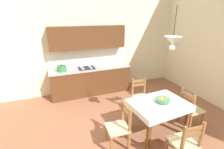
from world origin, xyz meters
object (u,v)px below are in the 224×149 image
at_px(dining_chair_tv_side, 119,127).
at_px(fruit_bowl, 163,100).
at_px(dining_chair_window_side, 191,109).
at_px(kitchen_cabinetry, 90,69).
at_px(dining_table, 159,108).
at_px(dining_chair_camera_side, 184,143).
at_px(dining_chair_kitchen_side, 140,97).
at_px(pendant_lamp, 173,41).

xyz_separation_m(dining_chair_tv_side, fruit_bowl, (1.03, 0.06, 0.37)).
bearing_deg(dining_chair_window_side, kitchen_cabinetry, 124.31).
distance_m(kitchen_cabinetry, dining_table, 2.68).
distance_m(dining_chair_camera_side, dining_chair_window_side, 1.24).
relative_size(kitchen_cabinetry, dining_chair_kitchen_side, 2.79).
height_order(dining_chair_tv_side, pendant_lamp, pendant_lamp).
distance_m(dining_chair_tv_side, dining_chair_kitchen_side, 1.40).
relative_size(dining_chair_camera_side, fruit_bowl, 3.10).
bearing_deg(fruit_bowl, dining_chair_kitchen_side, 89.99).
distance_m(kitchen_cabinetry, dining_chair_kitchen_side, 1.94).
bearing_deg(kitchen_cabinetry, dining_chair_tv_side, -91.31).
bearing_deg(dining_chair_camera_side, fruit_bowl, 80.14).
distance_m(kitchen_cabinetry, dining_chair_window_side, 3.15).
bearing_deg(pendant_lamp, dining_table, 156.09).
bearing_deg(dining_chair_kitchen_side, dining_chair_camera_side, -94.91).
distance_m(dining_chair_kitchen_side, fruit_bowl, 0.96).
distance_m(dining_table, pendant_lamp, 1.47).
bearing_deg(dining_chair_window_side, dining_chair_camera_side, -139.62).
bearing_deg(fruit_bowl, pendant_lamp, -48.79).
height_order(kitchen_cabinetry, dining_chair_camera_side, kitchen_cabinetry).
relative_size(kitchen_cabinetry, dining_chair_camera_side, 2.79).
xyz_separation_m(dining_table, fruit_bowl, (0.07, -0.01, 0.20)).
height_order(dining_table, dining_chair_kitchen_side, dining_chair_kitchen_side).
distance_m(dining_chair_tv_side, pendant_lamp, 1.95).
relative_size(kitchen_cabinetry, fruit_bowl, 8.66).
bearing_deg(fruit_bowl, dining_table, 173.80).
relative_size(dining_chair_window_side, dining_chair_tv_side, 1.00).
bearing_deg(dining_chair_tv_side, dining_chair_camera_side, -42.26).
distance_m(dining_chair_camera_side, fruit_bowl, 0.95).
distance_m(kitchen_cabinetry, fruit_bowl, 2.70).
relative_size(dining_table, dining_chair_kitchen_side, 1.36).
bearing_deg(dining_chair_kitchen_side, kitchen_cabinetry, 120.79).
bearing_deg(dining_chair_tv_side, dining_chair_window_side, 0.02).
bearing_deg(dining_chair_tv_side, fruit_bowl, 3.60).
bearing_deg(kitchen_cabinetry, fruit_bowl, -68.90).
relative_size(dining_table, fruit_bowl, 4.21).
distance_m(dining_chair_camera_side, dining_chair_kitchen_side, 1.76).
relative_size(dining_table, dining_chair_camera_side, 1.36).
distance_m(kitchen_cabinetry, dining_chair_tv_side, 2.62).
xyz_separation_m(dining_chair_camera_side, fruit_bowl, (0.15, 0.86, 0.37)).
relative_size(dining_chair_camera_side, pendant_lamp, 1.16).
distance_m(dining_chair_window_side, dining_chair_kitchen_side, 1.24).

